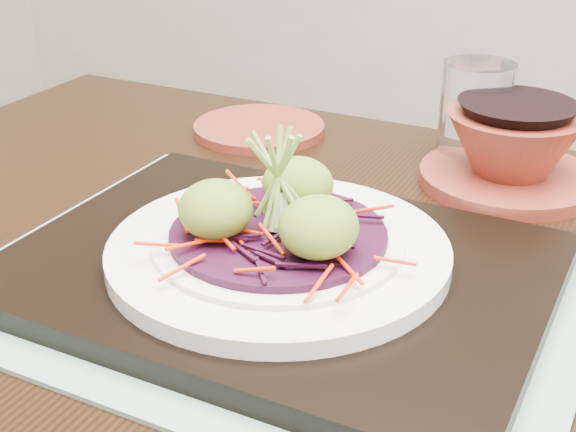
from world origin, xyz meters
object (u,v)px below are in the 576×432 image
(serving_tray, at_px, (279,270))
(white_plate, at_px, (278,250))
(terracotta_bowl_set, at_px, (512,153))
(terracotta_side_plate, at_px, (259,128))
(water_glass, at_px, (475,113))
(dining_table, at_px, (335,371))

(serving_tray, xyz_separation_m, white_plate, (0.00, 0.00, 0.02))
(white_plate, bearing_deg, terracotta_bowl_set, 62.20)
(terracotta_side_plate, xyz_separation_m, water_glass, (0.25, 0.00, 0.05))
(water_glass, relative_size, terracotta_bowl_set, 0.44)
(terracotta_side_plate, bearing_deg, water_glass, 0.90)
(terracotta_side_plate, distance_m, terracotta_bowl_set, 0.30)
(dining_table, relative_size, white_plate, 4.48)
(white_plate, height_order, water_glass, water_glass)
(terracotta_side_plate, bearing_deg, white_plate, -64.14)
(white_plate, relative_size, water_glass, 2.47)
(serving_tray, distance_m, terracotta_side_plate, 0.35)
(white_plate, distance_m, terracotta_bowl_set, 0.30)
(dining_table, height_order, terracotta_bowl_set, terracotta_bowl_set)
(serving_tray, bearing_deg, dining_table, 41.47)
(dining_table, relative_size, water_glass, 11.07)
(serving_tray, relative_size, water_glass, 3.80)
(dining_table, bearing_deg, water_glass, 84.37)
(white_plate, height_order, terracotta_bowl_set, terracotta_bowl_set)
(serving_tray, relative_size, white_plate, 1.54)
(dining_table, bearing_deg, serving_tray, -138.99)
(terracotta_side_plate, height_order, terracotta_bowl_set, terracotta_bowl_set)
(dining_table, distance_m, white_plate, 0.13)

